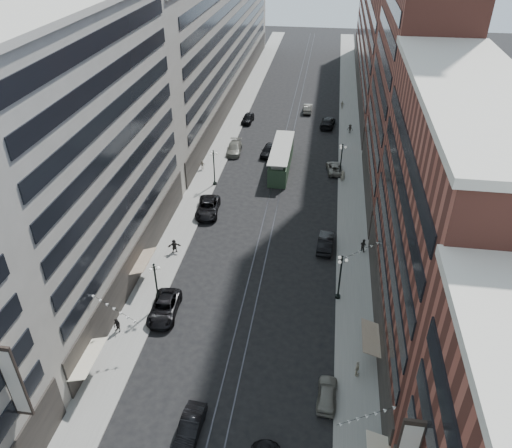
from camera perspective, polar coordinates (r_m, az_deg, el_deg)
The scene contains 35 objects.
ground at distance 78.00m, azimuth 2.72°, elevation 5.73°, with size 220.00×220.00×0.00m, color black.
sidewalk_west at distance 88.46m, azimuth -3.77°, elevation 9.16°, with size 4.00×180.00×0.15m, color gray.
sidewalk_east at distance 86.83m, azimuth 10.75°, elevation 8.17°, with size 4.00×180.00×0.15m, color gray.
rail_west at distance 87.04m, azimuth 2.97°, elevation 8.73°, with size 0.12×180.00×0.02m, color #2D2D33.
rail_east at distance 86.94m, azimuth 3.90°, elevation 8.67°, with size 0.12×180.00×0.02m, color #2D2D33.
building_west_mid at distance 52.82m, azimuth -19.01°, elevation 6.97°, with size 8.00×36.00×28.00m, color #A39E91.
building_west_far at distance 110.07m, azimuth -4.39°, elevation 20.96°, with size 8.00×90.00×26.00m, color #A39E91.
building_east_mid at distance 45.20m, azimuth 20.50°, elevation -0.82°, with size 8.00×30.00×24.00m, color brown.
building_east_tower at distance 67.57m, azimuth 18.16°, elevation 18.95°, with size 8.00×26.00×42.00m, color brown.
building_east_far at distance 117.02m, azimuth 14.29°, elevation 20.33°, with size 8.00×72.00×24.00m, color brown.
lamppost_sw_far at distance 51.73m, azimuth -11.33°, elevation -6.72°, with size 1.03×1.14×5.52m.
lamppost_sw_mid at distance 73.56m, azimuth -4.82°, elevation 6.58°, with size 1.03×1.14×5.52m.
lamppost_se_far at distance 52.45m, azimuth 9.60°, elevation -5.87°, with size 1.03×1.14×5.52m.
lamppost_se_mid at distance 76.41m, azimuth 9.71°, elevation 7.26°, with size 1.03×1.14×5.52m.
streetcar at distance 78.88m, azimuth 2.90°, elevation 7.44°, with size 2.97×13.43×3.71m.
car_2 at distance 52.27m, azimuth -10.44°, elevation -9.43°, with size 2.67×5.80×1.61m, color black.
car_4 at distance 44.75m, azimuth 8.13°, elevation -18.67°, with size 1.66×4.13×1.41m, color slate.
car_5 at distance 42.70m, azimuth -7.54°, elevation -22.04°, with size 1.60×4.58×1.51m, color black.
pedestrian_2 at distance 51.21m, azimuth -15.58°, elevation -11.11°, with size 0.78×0.43×1.61m, color black.
pedestrian_4 at distance 46.58m, azimuth 11.48°, elevation -15.89°, with size 0.96×0.44×1.65m, color beige.
car_7 at distance 67.67m, azimuth -5.53°, elevation 1.89°, with size 2.87×6.23×1.73m, color black.
car_8 at distance 84.73m, azimuth -2.49°, elevation 8.64°, with size 2.27×5.59×1.62m, color #67675B.
car_9 at distance 97.49m, azimuth -0.96°, elevation 11.98°, with size 1.89×4.70×1.60m, color black.
car_10 at distance 61.13m, azimuth 7.95°, elevation -2.07°, with size 1.77×5.08×1.67m, color black.
car_11 at distance 79.25m, azimuth 8.98°, elevation 6.37°, with size 2.29×4.98×1.38m, color slate.
car_12 at distance 96.35m, azimuth 8.20°, elevation 11.43°, with size 2.39×5.87×1.70m, color black.
car_13 at distance 83.83m, azimuth 1.42°, elevation 8.42°, with size 2.02×5.01×1.71m, color black.
car_14 at distance 103.32m, azimuth 5.94°, elevation 13.04°, with size 1.68×4.82×1.59m, color #656359.
pedestrian_5 at distance 60.39m, azimuth -9.32°, elevation -2.49°, with size 1.60×0.46×1.72m, color black.
pedestrian_6 at distance 79.21m, azimuth -6.14°, elevation 6.75°, with size 0.89×0.41×1.52m, color #ADA18F.
pedestrian_7 at distance 61.15m, azimuth 12.16°, elevation -2.37°, with size 0.81×0.44×1.67m, color black.
pedestrian_8 at distance 76.22m, azimuth 9.88°, elevation 5.45°, with size 0.65×0.43×1.79m, color #A49F88.
pedestrian_9 at distance 93.70m, azimuth 10.69°, elevation 10.64°, with size 1.06×0.44×1.64m, color black.
pedestrian_extra_0 at distance 105.62m, azimuth 9.84°, elevation 13.28°, with size 0.96×0.44×1.64m, color #A49E88.
pedestrian_extra_1 at distance 50.16m, azimuth 12.99°, elevation -11.64°, with size 1.04×0.47×1.77m, color black.
Camera 1 is at (6.48, -9.15, 35.49)m, focal length 35.00 mm.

